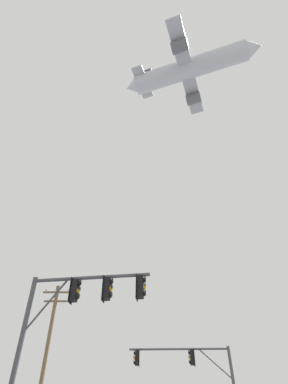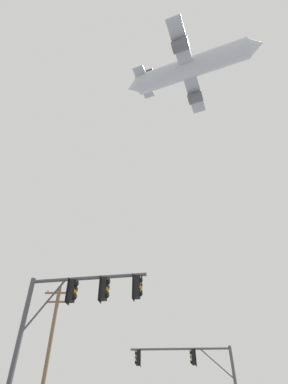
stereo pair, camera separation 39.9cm
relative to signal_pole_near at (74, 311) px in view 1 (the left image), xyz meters
The scene contains 4 objects.
signal_pole_near is the anchor object (origin of this frame).
signal_pole_far 11.93m from the signal_pole_near, 58.83° to the left, with size 6.84×0.63×5.55m.
utility_pole 11.89m from the signal_pole_near, 109.56° to the left, with size 2.20×0.28×10.12m.
airplane 48.23m from the signal_pole_near, 54.58° to the left, with size 23.08×17.82×6.44m.
Camera 1 is at (-0.13, -5.76, 1.28)m, focal length 28.21 mm.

